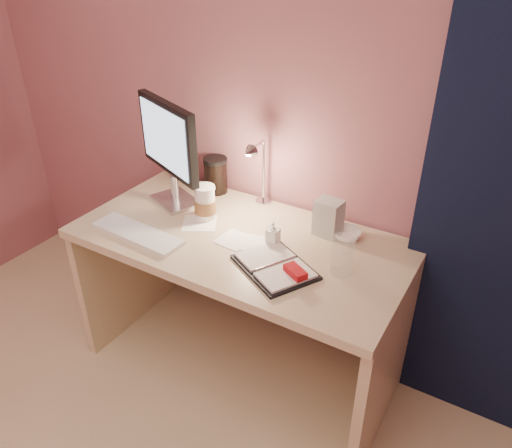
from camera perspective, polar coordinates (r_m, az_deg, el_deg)
The scene contains 14 objects.
desk at distance 2.26m, azimuth -0.73°, elevation -5.48°, with size 1.40×0.70×0.73m.
monitor at distance 2.25m, azimuth -9.77°, elevation 8.96°, with size 0.43×0.23×0.48m.
keyboard at distance 2.14m, azimuth -13.38°, elevation -1.08°, with size 0.43×0.13×0.02m, color white.
planner at distance 1.88m, azimuth 2.37°, elevation -4.90°, with size 0.37×0.34×0.05m.
paper_a at distance 2.04m, azimuth -0.74°, elevation -2.13°, with size 0.13×0.13×0.00m, color white.
paper_b at distance 2.06m, azimuth -2.51°, elevation -1.82°, with size 0.13×0.13×0.00m, color white.
paper_c at distance 2.18m, azimuth -6.47°, elevation 0.10°, with size 0.14×0.14×0.00m, color white.
coffee_cup at distance 2.19m, azimuth -5.85°, elevation 2.36°, with size 0.10×0.10×0.16m.
clear_cup at distance 1.86m, azimuth 9.87°, elevation -3.56°, with size 0.09×0.09×0.15m, color white.
bowl at distance 2.09m, azimuth 10.32°, elevation -1.17°, with size 0.12×0.12×0.04m, color white.
lotion_bottle at distance 2.00m, azimuth 1.95°, elevation -1.09°, with size 0.05×0.05×0.10m, color white.
dark_jar at distance 2.42m, azimuth -4.61°, elevation 5.40°, with size 0.11×0.11×0.16m, color black.
product_box at distance 2.08m, azimuth 8.27°, elevation 0.70°, with size 0.11×0.08×0.16m, color #B4B4B0.
desk_lamp at distance 2.19m, azimuth -0.27°, elevation 6.36°, with size 0.08×0.20×0.33m.
Camera 1 is at (0.96, -0.10, 1.83)m, focal length 35.00 mm.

